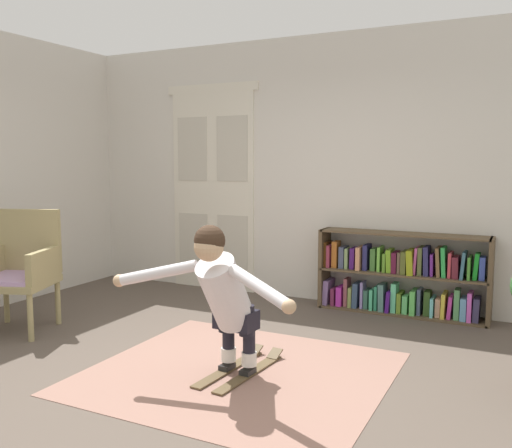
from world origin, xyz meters
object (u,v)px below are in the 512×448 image
bookshelf (401,278)px  person_skier (223,290)px  skis_pair (241,369)px  wicker_chair (20,267)px

bookshelf → person_skier: (-0.74, -2.32, 0.29)m
skis_pair → person_skier: 0.68m
bookshelf → person_skier: bearing=-107.7°
wicker_chair → person_skier: bearing=-6.3°
bookshelf → wicker_chair: bearing=-145.7°
skis_pair → person_skier: (-0.02, -0.23, 0.64)m
bookshelf → skis_pair: (-0.72, -2.10, -0.35)m
skis_pair → wicker_chair: bearing=179.3°
wicker_chair → skis_pair: size_ratio=1.26×
person_skier → bookshelf: bearing=72.3°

